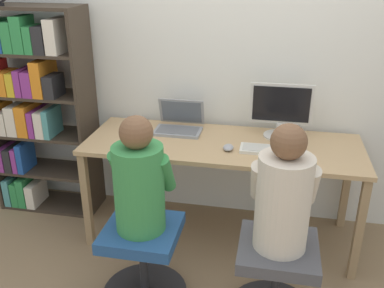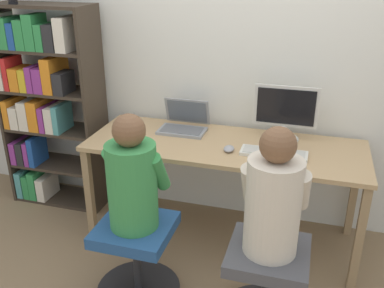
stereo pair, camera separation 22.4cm
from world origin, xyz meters
The scene contains 12 objects.
ground_plane centered at (0.00, 0.00, 0.00)m, with size 14.00×14.00×0.00m, color #846B4C.
wall_back centered at (0.00, 0.74, 1.30)m, with size 10.00×0.05×2.60m.
desk centered at (0.00, 0.34, 0.68)m, with size 1.88×0.68×0.75m.
desktop_monitor centered at (0.37, 0.52, 0.94)m, with size 0.43×0.21×0.38m.
laptop centered at (-0.34, 0.50, 0.80)m, with size 0.34×0.27×0.22m.
keyboard centered at (0.34, 0.25, 0.76)m, with size 0.42×0.15×0.03m.
computer_mouse_by_keyboard centered at (0.05, 0.22, 0.77)m, with size 0.07×0.10×0.03m.
office_chair_left centered at (0.41, -0.40, 0.27)m, with size 0.51×0.51×0.50m.
office_chair_right centered at (-0.36, -0.38, 0.27)m, with size 0.51×0.51×0.50m.
person_at_monitor centered at (0.41, -0.39, 0.80)m, with size 0.35×0.32×0.69m.
person_at_laptop centered at (-0.36, -0.38, 0.79)m, with size 0.34×0.32×0.67m.
bookshelf centered at (-1.50, 0.47, 0.87)m, with size 0.79×0.33×1.61m.
Camera 2 is at (0.54, -2.28, 1.90)m, focal length 40.00 mm.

